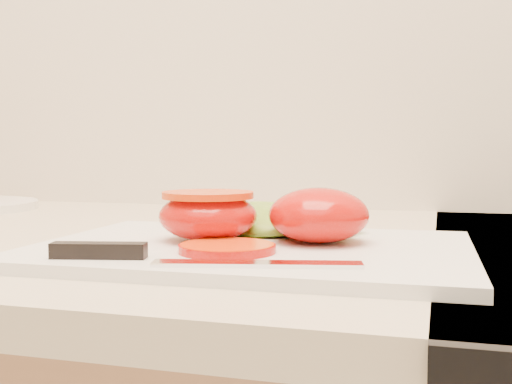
# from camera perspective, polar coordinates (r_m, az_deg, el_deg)

# --- Properties ---
(cutting_board) EXTENTS (0.38, 0.28, 0.01)m
(cutting_board) POSITION_cam_1_polar(r_m,az_deg,el_deg) (0.56, -0.28, -5.16)
(cutting_board) COLOR silver
(cutting_board) RESTS_ON counter
(tomato_half_dome) EXTENTS (0.09, 0.09, 0.05)m
(tomato_half_dome) POSITION_cam_1_polar(r_m,az_deg,el_deg) (0.57, 5.60, -2.06)
(tomato_half_dome) COLOR red
(tomato_half_dome) RESTS_ON cutting_board
(tomato_half_cut) EXTENTS (0.09, 0.09, 0.04)m
(tomato_half_cut) POSITION_cam_1_polar(r_m,az_deg,el_deg) (0.58, -4.29, -1.95)
(tomato_half_cut) COLOR red
(tomato_half_cut) RESTS_ON cutting_board
(tomato_slice_0) EXTENTS (0.08, 0.08, 0.01)m
(tomato_slice_0) POSITION_cam_1_polar(r_m,az_deg,el_deg) (0.52, -2.58, -5.00)
(tomato_slice_0) COLOR #F4440C
(tomato_slice_0) RESTS_ON cutting_board
(lettuce_leaf_0) EXTENTS (0.16, 0.13, 0.02)m
(lettuce_leaf_0) POSITION_cam_1_polar(r_m,az_deg,el_deg) (0.64, 0.20, -2.48)
(lettuce_leaf_0) COLOR #99C634
(lettuce_leaf_0) RESTS_ON cutting_board
(lettuce_leaf_1) EXTENTS (0.12, 0.10, 0.03)m
(lettuce_leaf_1) POSITION_cam_1_polar(r_m,az_deg,el_deg) (0.63, 4.39, -2.54)
(lettuce_leaf_1) COLOR #99C634
(lettuce_leaf_1) RESTS_ON cutting_board
(knife) EXTENTS (0.24, 0.05, 0.01)m
(knife) POSITION_cam_1_polar(r_m,az_deg,el_deg) (0.48, -8.68, -5.61)
(knife) COLOR silver
(knife) RESTS_ON cutting_board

